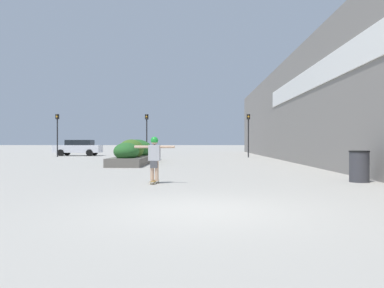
# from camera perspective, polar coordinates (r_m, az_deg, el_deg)

# --- Properties ---
(ground_plane) EXTENTS (300.00, 300.00, 0.00)m
(ground_plane) POSITION_cam_1_polar(r_m,az_deg,el_deg) (7.46, 1.50, -10.04)
(ground_plane) COLOR #ADA89E
(building_wall_right) EXTENTS (0.67, 47.57, 7.18)m
(building_wall_right) POSITION_cam_1_polar(r_m,az_deg,el_deg) (27.77, 14.44, 4.97)
(building_wall_right) COLOR gray
(building_wall_right) RESTS_ON ground_plane
(planter_box) EXTENTS (1.98, 9.78, 1.50)m
(planter_box) POSITION_cam_1_polar(r_m,az_deg,el_deg) (24.60, -8.29, -1.33)
(planter_box) COLOR #605B54
(planter_box) RESTS_ON ground_plane
(skateboard) EXTENTS (0.25, 0.70, 0.09)m
(skateboard) POSITION_cam_1_polar(r_m,az_deg,el_deg) (12.15, -5.75, -5.70)
(skateboard) COLOR olive
(skateboard) RESTS_ON ground_plane
(skateboarder) EXTENTS (1.33, 0.25, 1.42)m
(skateboarder) POSITION_cam_1_polar(r_m,az_deg,el_deg) (12.09, -5.75, -1.54)
(skateboarder) COLOR tan
(skateboarder) RESTS_ON skateboard
(trash_bin) EXTENTS (0.66, 0.66, 1.05)m
(trash_bin) POSITION_cam_1_polar(r_m,az_deg,el_deg) (13.69, 24.13, -3.12)
(trash_bin) COLOR #38383D
(trash_bin) RESTS_ON ground_plane
(car_leftmost) EXTENTS (4.55, 1.88, 1.39)m
(car_leftmost) POSITION_cam_1_polar(r_m,az_deg,el_deg) (39.17, 21.22, -0.58)
(car_leftmost) COLOR black
(car_leftmost) RESTS_ON ground_plane
(car_center_left) EXTENTS (4.43, 1.91, 1.53)m
(car_center_left) POSITION_cam_1_polar(r_m,az_deg,el_deg) (37.87, -16.92, -0.51)
(car_center_left) COLOR silver
(car_center_left) RESTS_ON ground_plane
(traffic_light_left) EXTENTS (0.28, 0.30, 3.76)m
(traffic_light_left) POSITION_cam_1_polar(r_m,az_deg,el_deg) (32.88, -6.92, 2.40)
(traffic_light_left) COLOR black
(traffic_light_left) RESTS_ON ground_plane
(traffic_light_right) EXTENTS (0.28, 0.30, 3.76)m
(traffic_light_right) POSITION_cam_1_polar(r_m,az_deg,el_deg) (32.81, 8.59, 2.41)
(traffic_light_right) COLOR black
(traffic_light_right) RESTS_ON ground_plane
(traffic_light_far_left) EXTENTS (0.28, 0.30, 3.85)m
(traffic_light_far_left) POSITION_cam_1_polar(r_m,az_deg,el_deg) (35.69, -19.84, 2.30)
(traffic_light_far_left) COLOR black
(traffic_light_far_left) RESTS_ON ground_plane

